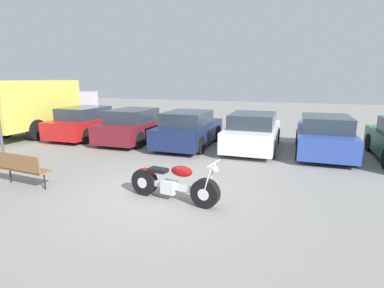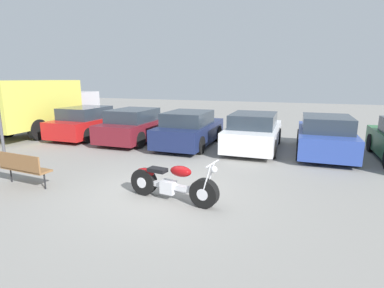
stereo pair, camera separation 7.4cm
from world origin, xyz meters
name	(u,v)px [view 1 (the left image)]	position (x,y,z in m)	size (l,w,h in m)	color
ground_plane	(162,193)	(0.00, 0.00, 0.00)	(60.00, 60.00, 0.00)	gray
motorcycle	(172,184)	(0.41, -0.34, 0.40)	(2.26, 0.77, 1.03)	black
parked_car_red	(87,123)	(-6.34, 5.38, 0.68)	(1.92, 4.10, 1.44)	red
parked_car_maroon	(135,126)	(-3.74, 5.28, 0.68)	(1.92, 4.10, 1.44)	maroon
parked_car_navy	(189,129)	(-1.15, 5.18, 0.68)	(1.92, 4.10, 1.44)	#19234C
parked_car_white	(253,132)	(1.45, 5.43, 0.68)	(1.92, 4.10, 1.44)	white
parked_car_blue	(324,136)	(4.04, 5.46, 0.68)	(1.92, 4.10, 1.44)	#2D479E
delivery_truck	(40,105)	(-8.99, 5.26, 1.48)	(2.19, 6.18, 2.66)	#CCC64C
park_bench	(23,167)	(-3.55, -0.79, 0.54)	(1.52, 0.53, 0.89)	brown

